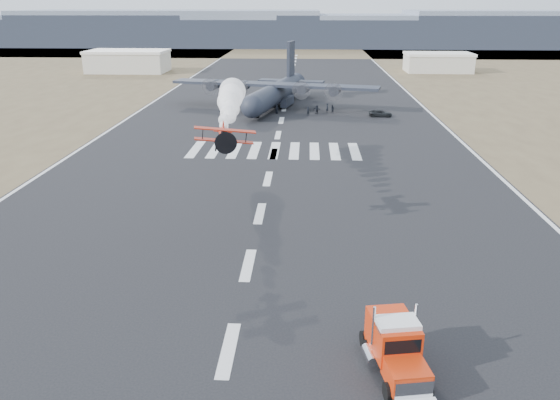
# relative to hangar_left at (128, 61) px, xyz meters

# --- Properties ---
(ground) EXTENTS (500.00, 500.00, 0.00)m
(ground) POSITION_rel_hangar_left_xyz_m (52.00, -145.00, -3.41)
(ground) COLOR black
(ground) RESTS_ON ground
(scrub_far) EXTENTS (500.00, 80.00, 0.00)m
(scrub_far) POSITION_rel_hangar_left_xyz_m (52.00, 85.00, -3.41)
(scrub_far) COLOR brown
(scrub_far) RESTS_ON ground
(runway_markings) EXTENTS (60.00, 260.00, 0.01)m
(runway_markings) POSITION_rel_hangar_left_xyz_m (52.00, -85.00, -3.40)
(runway_markings) COLOR silver
(runway_markings) RESTS_ON ground
(ridge_seg_b) EXTENTS (150.00, 50.00, 15.00)m
(ridge_seg_b) POSITION_rel_hangar_left_xyz_m (-78.00, 115.00, 4.09)
(ridge_seg_b) COLOR slate
(ridge_seg_b) RESTS_ON ground
(ridge_seg_c) EXTENTS (150.00, 50.00, 17.00)m
(ridge_seg_c) POSITION_rel_hangar_left_xyz_m (-13.00, 115.00, 5.09)
(ridge_seg_c) COLOR slate
(ridge_seg_c) RESTS_ON ground
(ridge_seg_d) EXTENTS (150.00, 50.00, 13.00)m
(ridge_seg_d) POSITION_rel_hangar_left_xyz_m (52.00, 115.00, 3.09)
(ridge_seg_d) COLOR slate
(ridge_seg_d) RESTS_ON ground
(ridge_seg_e) EXTENTS (150.00, 50.00, 15.00)m
(ridge_seg_e) POSITION_rel_hangar_left_xyz_m (117.00, 115.00, 4.09)
(ridge_seg_e) COLOR slate
(ridge_seg_e) RESTS_ON ground
(hangar_left) EXTENTS (24.50, 14.50, 6.70)m
(hangar_left) POSITION_rel_hangar_left_xyz_m (0.00, 0.00, 0.00)
(hangar_left) COLOR #BCB7A7
(hangar_left) RESTS_ON ground
(hangar_right) EXTENTS (20.50, 12.50, 5.90)m
(hangar_right) POSITION_rel_hangar_left_xyz_m (98.00, 5.00, -0.40)
(hangar_right) COLOR #BCB7A7
(hangar_right) RESTS_ON ground
(semi_truck) EXTENTS (3.66, 8.03, 3.53)m
(semi_truck) POSITION_rel_hangar_left_xyz_m (62.26, -146.54, -1.67)
(semi_truck) COLOR black
(semi_truck) RESTS_ON ground
(aerobatic_biplane) EXTENTS (5.65, 5.08, 2.43)m
(aerobatic_biplane) POSITION_rel_hangar_left_xyz_m (49.17, -125.53, 5.93)
(aerobatic_biplane) COLOR #B01D0B
(smoke_trail) EXTENTS (4.34, 23.71, 3.53)m
(smoke_trail) POSITION_rel_hangar_left_xyz_m (47.11, -105.83, 6.09)
(smoke_trail) COLOR white
(transport_aircraft) EXTENTS (43.48, 35.57, 12.63)m
(transport_aircraft) POSITION_rel_hangar_left_xyz_m (50.23, -58.44, -0.15)
(transport_aircraft) COLOR black
(transport_aircraft) RESTS_ON ground
(support_vehicle) EXTENTS (4.60, 2.35, 1.25)m
(support_vehicle) POSITION_rel_hangar_left_xyz_m (71.03, -68.38, -2.79)
(support_vehicle) COLOR black
(support_vehicle) RESTS_ON ground
(crew_a) EXTENTS (0.82, 0.82, 1.75)m
(crew_a) POSITION_rel_hangar_left_xyz_m (57.00, -68.21, -2.53)
(crew_a) COLOR black
(crew_a) RESTS_ON ground
(crew_b) EXTENTS (0.79, 0.98, 1.75)m
(crew_b) POSITION_rel_hangar_left_xyz_m (42.64, -67.41, -2.53)
(crew_b) COLOR black
(crew_b) RESTS_ON ground
(crew_c) EXTENTS (1.25, 1.10, 1.78)m
(crew_c) POSITION_rel_hangar_left_xyz_m (40.02, -68.96, -2.52)
(crew_c) COLOR black
(crew_c) RESTS_ON ground
(crew_d) EXTENTS (1.01, 0.53, 1.71)m
(crew_d) POSITION_rel_hangar_left_xyz_m (50.65, -65.77, -2.55)
(crew_d) COLOR black
(crew_d) RESTS_ON ground
(crew_e) EXTENTS (0.76, 0.96, 1.71)m
(crew_e) POSITION_rel_hangar_left_xyz_m (50.75, -66.10, -2.55)
(crew_e) COLOR black
(crew_e) RESTS_ON ground
(crew_f) EXTENTS (1.63, 1.26, 1.72)m
(crew_f) POSITION_rel_hangar_left_xyz_m (58.72, -66.29, -2.55)
(crew_f) COLOR black
(crew_f) RESTS_ON ground
(crew_g) EXTENTS (0.77, 0.81, 1.74)m
(crew_g) POSITION_rel_hangar_left_xyz_m (60.88, -64.46, -2.54)
(crew_g) COLOR black
(crew_g) RESTS_ON ground
(crew_h) EXTENTS (0.90, 0.93, 1.65)m
(crew_h) POSITION_rel_hangar_left_xyz_m (61.83, -65.71, -2.59)
(crew_h) COLOR black
(crew_h) RESTS_ON ground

